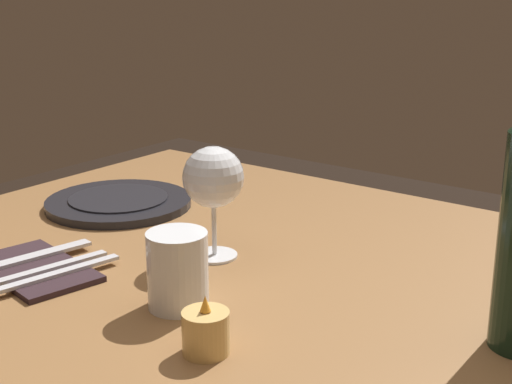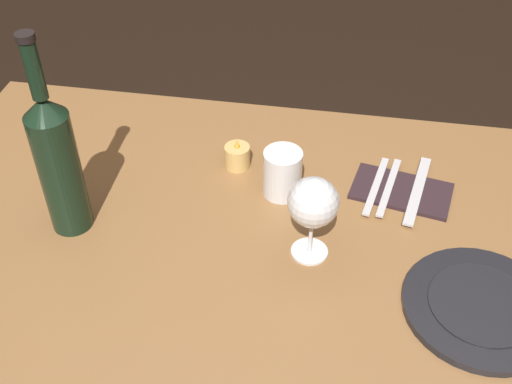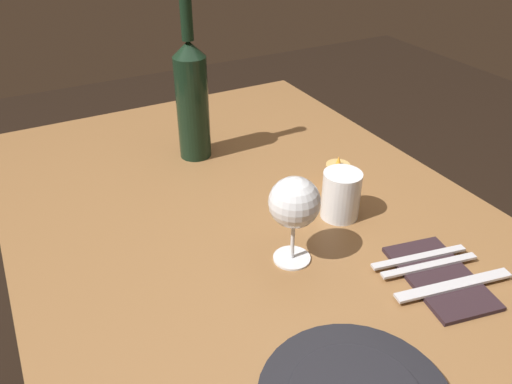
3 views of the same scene
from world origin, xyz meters
The scene contains 9 objects.
dining_table centered at (0.00, 0.00, 0.65)m, with size 1.30×0.90×0.74m.
wine_glass_left centered at (0.14, 0.00, 0.86)m, with size 0.09×0.09×0.16m.
wine_bottle centered at (-0.30, 0.00, 0.89)m, with size 0.07×0.07×0.39m.
water_tumbler centered at (0.07, 0.15, 0.78)m, with size 0.08×0.08×0.10m.
votive_candle centered at (-0.04, 0.22, 0.76)m, with size 0.05×0.05×0.07m.
folded_napkin centered at (0.30, 0.19, 0.74)m, with size 0.21×0.14×0.01m.
fork_inner centered at (0.27, 0.19, 0.75)m, with size 0.05×0.18×0.00m.
fork_outer centered at (0.25, 0.19, 0.75)m, with size 0.05×0.18×0.00m.
table_knife centered at (0.33, 0.19, 0.75)m, with size 0.06×0.21×0.00m.
Camera 3 is at (0.72, -0.38, 1.32)m, focal length 35.88 mm.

